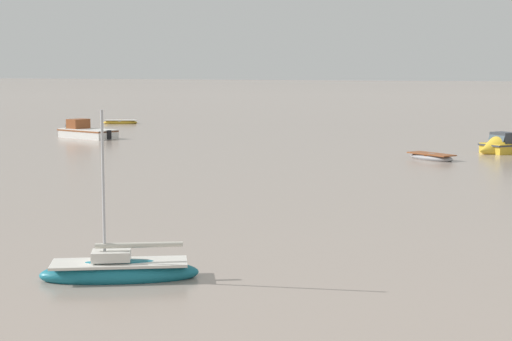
{
  "coord_description": "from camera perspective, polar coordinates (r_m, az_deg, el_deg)",
  "views": [
    {
      "loc": [
        36.32,
        -5.24,
        6.29
      ],
      "look_at": [
        17.66,
        40.22,
        0.33
      ],
      "focal_mm": 59.66,
      "sensor_mm": 36.0,
      "label": 1
    }
  ],
  "objects": [
    {
      "name": "motorboat_moored_1",
      "position": [
        65.55,
        16.4,
        1.44
      ],
      "size": [
        5.48,
        6.04,
        2.31
      ],
      "rotation": [
        0.0,
        0.0,
        4.03
      ],
      "color": "gold",
      "rests_on": "ground"
    },
    {
      "name": "sailboat_moored_1",
      "position": [
        25.91,
        -9.15,
        -6.7
      ],
      "size": [
        4.87,
        3.54,
        5.31
      ],
      "rotation": [
        0.0,
        0.0,
        3.64
      ],
      "color": "#197084",
      "rests_on": "ground"
    },
    {
      "name": "rowboat_moored_1",
      "position": [
        97.04,
        -9.08,
        3.22
      ],
      "size": [
        4.01,
        2.72,
        0.6
      ],
      "rotation": [
        0.0,
        0.0,
        0.41
      ],
      "color": "gold",
      "rests_on": "ground"
    },
    {
      "name": "motorboat_moored_0",
      "position": [
        78.45,
        -11.68,
        2.46
      ],
      "size": [
        6.91,
        4.03,
        2.49
      ],
      "rotation": [
        0.0,
        0.0,
        2.85
      ],
      "color": "white",
      "rests_on": "ground"
    },
    {
      "name": "rowboat_moored_2",
      "position": [
        59.61,
        11.67,
        0.88
      ],
      "size": [
        3.89,
        3.2,
        0.6
      ],
      "rotation": [
        0.0,
        0.0,
        2.55
      ],
      "color": "gray",
      "rests_on": "ground"
    }
  ]
}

